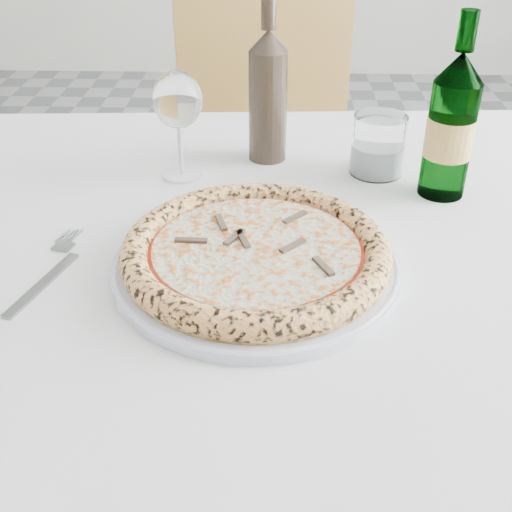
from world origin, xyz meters
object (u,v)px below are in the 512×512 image
at_px(pizza, 256,252).
at_px(wine_bottle, 268,95).
at_px(chair_far, 271,142).
at_px(tumbler, 378,149).
at_px(dining_table, 258,277).
at_px(plate, 256,264).
at_px(beer_bottle, 451,126).
at_px(wine_glass, 178,102).

height_order(pizza, wine_bottle, wine_bottle).
height_order(chair_far, tumbler, chair_far).
height_order(dining_table, tumbler, tumbler).
distance_m(pizza, wine_bottle, 0.35).
xyz_separation_m(plate, beer_bottle, (0.27, 0.22, 0.10)).
height_order(pizza, beer_bottle, beer_bottle).
height_order(dining_table, wine_bottle, wine_bottle).
height_order(plate, wine_bottle, wine_bottle).
bearing_deg(dining_table, beer_bottle, 23.61).
distance_m(dining_table, wine_glass, 0.29).
bearing_deg(dining_table, pizza, -90.00).
xyz_separation_m(chair_far, wine_bottle, (-0.00, -0.61, 0.33)).
distance_m(wine_glass, wine_bottle, 0.15).
relative_size(dining_table, beer_bottle, 6.13).
relative_size(chair_far, pizza, 2.83).
distance_m(plate, wine_glass, 0.31).
relative_size(dining_table, wine_glass, 9.65).
bearing_deg(tumbler, dining_table, -134.10).
xyz_separation_m(dining_table, chair_far, (0.01, 0.85, -0.14)).
xyz_separation_m(pizza, beer_bottle, (0.27, 0.22, 0.08)).
bearing_deg(wine_bottle, wine_glass, -150.76).
height_order(dining_table, pizza, pizza).
bearing_deg(plate, wine_glass, 115.35).
distance_m(tumbler, beer_bottle, 0.13).
relative_size(wine_glass, wine_bottle, 0.66).
relative_size(chair_far, plate, 2.63).
distance_m(chair_far, beer_bottle, 0.84).
distance_m(pizza, tumbler, 0.34).
distance_m(chair_far, wine_glass, 0.78).
distance_m(dining_table, chair_far, 0.86).
xyz_separation_m(dining_table, pizza, (-0.00, -0.10, 0.11)).
distance_m(plate, pizza, 0.02).
bearing_deg(pizza, dining_table, 90.00).
relative_size(wine_glass, tumbler, 1.78).
bearing_deg(dining_table, chair_far, 89.32).
bearing_deg(plate, pizza, -163.78).
xyz_separation_m(pizza, tumbler, (0.18, 0.29, 0.01)).
height_order(dining_table, beer_bottle, beer_bottle).
height_order(dining_table, plate, plate).
distance_m(chair_far, plate, 0.98).
bearing_deg(chair_far, plate, -90.61).
bearing_deg(beer_bottle, plate, -141.13).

